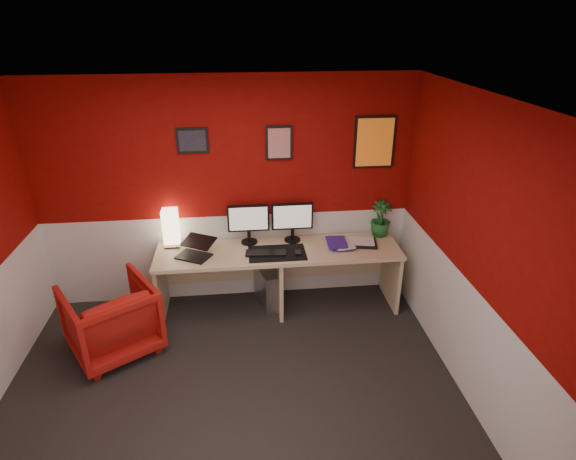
# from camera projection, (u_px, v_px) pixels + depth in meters

# --- Properties ---
(ground) EXTENTS (4.00, 3.50, 0.01)m
(ground) POSITION_uv_depth(u_px,v_px,m) (233.00, 404.00, 3.97)
(ground) COLOR black
(ground) RESTS_ON ground
(ceiling) EXTENTS (4.00, 3.50, 0.01)m
(ceiling) POSITION_uv_depth(u_px,v_px,m) (214.00, 105.00, 2.91)
(ceiling) COLOR white
(ceiling) RESTS_ON ground
(wall_back) EXTENTS (4.00, 0.01, 2.50)m
(wall_back) POSITION_uv_depth(u_px,v_px,m) (227.00, 194.00, 5.02)
(wall_back) COLOR maroon
(wall_back) RESTS_ON ground
(wall_right) EXTENTS (0.01, 3.50, 2.50)m
(wall_right) POSITION_uv_depth(u_px,v_px,m) (483.00, 263.00, 3.64)
(wall_right) COLOR maroon
(wall_right) RESTS_ON ground
(wainscot_back) EXTENTS (4.00, 0.01, 1.00)m
(wainscot_back) POSITION_uv_depth(u_px,v_px,m) (231.00, 256.00, 5.33)
(wainscot_back) COLOR silver
(wainscot_back) RESTS_ON ground
(wainscot_right) EXTENTS (0.01, 3.50, 1.00)m
(wainscot_right) POSITION_uv_depth(u_px,v_px,m) (467.00, 341.00, 3.95)
(wainscot_right) COLOR silver
(wainscot_right) RESTS_ON ground
(desk) EXTENTS (2.60, 0.65, 0.73)m
(desk) POSITION_uv_depth(u_px,v_px,m) (279.00, 279.00, 5.13)
(desk) COLOR #CDB383
(desk) RESTS_ON ground
(shoji_lamp) EXTENTS (0.16, 0.16, 0.40)m
(shoji_lamp) POSITION_uv_depth(u_px,v_px,m) (171.00, 229.00, 4.98)
(shoji_lamp) COLOR #FFE5B2
(shoji_lamp) RESTS_ON desk
(laptop) EXTENTS (0.40, 0.36, 0.22)m
(laptop) POSITION_uv_depth(u_px,v_px,m) (193.00, 248.00, 4.78)
(laptop) COLOR black
(laptop) RESTS_ON desk
(monitor_left) EXTENTS (0.45, 0.06, 0.58)m
(monitor_left) POSITION_uv_depth(u_px,v_px,m) (248.00, 218.00, 5.01)
(monitor_left) COLOR black
(monitor_left) RESTS_ON desk
(monitor_right) EXTENTS (0.45, 0.06, 0.58)m
(monitor_right) POSITION_uv_depth(u_px,v_px,m) (293.00, 216.00, 5.06)
(monitor_right) COLOR black
(monitor_right) RESTS_ON desk
(desk_mat) EXTENTS (0.60, 0.38, 0.01)m
(desk_mat) POSITION_uv_depth(u_px,v_px,m) (277.00, 253.00, 4.90)
(desk_mat) COLOR black
(desk_mat) RESTS_ON desk
(keyboard) EXTENTS (0.43, 0.18, 0.02)m
(keyboard) POSITION_uv_depth(u_px,v_px,m) (266.00, 253.00, 4.88)
(keyboard) COLOR black
(keyboard) RESTS_ON desk_mat
(mouse) EXTENTS (0.06, 0.10, 0.03)m
(mouse) POSITION_uv_depth(u_px,v_px,m) (298.00, 253.00, 4.87)
(mouse) COLOR black
(mouse) RESTS_ON desk_mat
(book_bottom) EXTENTS (0.24, 0.30, 0.03)m
(book_bottom) POSITION_uv_depth(u_px,v_px,m) (332.00, 245.00, 5.05)
(book_bottom) COLOR #391F90
(book_bottom) RESTS_ON desk
(book_middle) EXTENTS (0.23, 0.30, 0.02)m
(book_middle) POSITION_uv_depth(u_px,v_px,m) (334.00, 244.00, 5.00)
(book_middle) COLOR silver
(book_middle) RESTS_ON book_bottom
(book_top) EXTENTS (0.22, 0.29, 0.03)m
(book_top) POSITION_uv_depth(u_px,v_px,m) (327.00, 243.00, 4.99)
(book_top) COLOR #391F90
(book_top) RESTS_ON book_middle
(zen_tray) EXTENTS (0.39, 0.31, 0.03)m
(zen_tray) POSITION_uv_depth(u_px,v_px,m) (360.00, 243.00, 5.09)
(zen_tray) COLOR black
(zen_tray) RESTS_ON desk
(potted_plant) EXTENTS (0.24, 0.24, 0.41)m
(potted_plant) POSITION_uv_depth(u_px,v_px,m) (381.00, 219.00, 5.22)
(potted_plant) COLOR #19591E
(potted_plant) RESTS_ON desk
(pc_tower) EXTENTS (0.31, 0.49, 0.45)m
(pc_tower) POSITION_uv_depth(u_px,v_px,m) (268.00, 287.00, 5.25)
(pc_tower) COLOR #99999E
(pc_tower) RESTS_ON ground
(armchair) EXTENTS (1.06, 1.07, 0.71)m
(armchair) POSITION_uv_depth(u_px,v_px,m) (111.00, 319.00, 4.48)
(armchair) COLOR #A3160F
(armchair) RESTS_ON ground
(art_left) EXTENTS (0.32, 0.02, 0.26)m
(art_left) POSITION_uv_depth(u_px,v_px,m) (192.00, 141.00, 4.72)
(art_left) COLOR black
(art_left) RESTS_ON wall_back
(art_center) EXTENTS (0.28, 0.02, 0.36)m
(art_center) POSITION_uv_depth(u_px,v_px,m) (279.00, 143.00, 4.83)
(art_center) COLOR red
(art_center) RESTS_ON wall_back
(art_right) EXTENTS (0.44, 0.02, 0.56)m
(art_right) POSITION_uv_depth(u_px,v_px,m) (374.00, 142.00, 4.93)
(art_right) COLOR orange
(art_right) RESTS_ON wall_back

